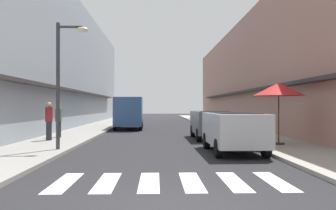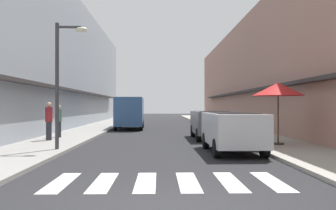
% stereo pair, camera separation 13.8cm
% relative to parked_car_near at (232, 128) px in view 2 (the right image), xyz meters
% --- Properties ---
extents(ground_plane, '(113.47, 113.47, 0.00)m').
position_rel_parked_car_near_xyz_m(ground_plane, '(-2.51, 13.50, -0.92)').
color(ground_plane, '#232326').
extents(sidewalk_left, '(2.87, 72.21, 0.12)m').
position_rel_parked_car_near_xyz_m(sidewalk_left, '(-7.52, 13.50, -0.86)').
color(sidewalk_left, gray).
rests_on(sidewalk_left, ground_plane).
extents(sidewalk_right, '(2.87, 72.21, 0.12)m').
position_rel_parked_car_near_xyz_m(sidewalk_right, '(2.49, 13.50, -0.86)').
color(sidewalk_right, '#9E998E').
rests_on(sidewalk_right, ground_plane).
extents(building_row_left, '(5.50, 48.42, 10.18)m').
position_rel_parked_car_near_xyz_m(building_row_left, '(-11.45, 15.08, 4.17)').
color(building_row_left, '#939EA8').
rests_on(building_row_left, ground_plane).
extents(building_row_right, '(5.50, 48.42, 8.67)m').
position_rel_parked_car_near_xyz_m(building_row_right, '(6.42, 15.08, 3.41)').
color(building_row_right, '#A87A6B').
rests_on(building_row_right, ground_plane).
extents(crosswalk, '(5.20, 2.20, 0.01)m').
position_rel_parked_car_near_xyz_m(crosswalk, '(-2.51, -5.05, -0.92)').
color(crosswalk, silver).
rests_on(crosswalk, ground_plane).
extents(parked_car_near, '(1.83, 4.12, 1.47)m').
position_rel_parked_car_near_xyz_m(parked_car_near, '(0.00, 0.00, 0.00)').
color(parked_car_near, silver).
rests_on(parked_car_near, ground_plane).
extents(parked_car_mid, '(1.81, 4.33, 1.47)m').
position_rel_parked_car_near_xyz_m(parked_car_mid, '(0.00, 5.57, 0.00)').
color(parked_car_mid, '#4C5156').
rests_on(parked_car_mid, ground_plane).
extents(delivery_van, '(2.11, 5.44, 2.37)m').
position_rel_parked_car_near_xyz_m(delivery_van, '(-4.88, 13.87, 0.48)').
color(delivery_van, '#33598C').
rests_on(delivery_van, ground_plane).
extents(street_lamp, '(1.19, 0.28, 4.69)m').
position_rel_parked_car_near_xyz_m(street_lamp, '(-6.28, 0.32, 2.11)').
color(street_lamp, '#38383D').
rests_on(street_lamp, sidewalk_left).
extents(cafe_umbrella, '(2.15, 2.15, 2.58)m').
position_rel_parked_car_near_xyz_m(cafe_umbrella, '(2.27, 1.73, 1.49)').
color(cafe_umbrella, '#262626').
rests_on(cafe_umbrella, sidewalk_right).
extents(pedestrian_walking_near, '(0.34, 0.34, 1.79)m').
position_rel_parked_car_near_xyz_m(pedestrian_walking_near, '(-7.87, 3.87, 0.15)').
color(pedestrian_walking_near, '#282B33').
rests_on(pedestrian_walking_near, sidewalk_left).
extents(pedestrian_walking_far, '(0.34, 0.34, 1.66)m').
position_rel_parked_car_near_xyz_m(pedestrian_walking_far, '(-7.84, 5.41, 0.07)').
color(pedestrian_walking_far, '#282B33').
rests_on(pedestrian_walking_far, sidewalk_left).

